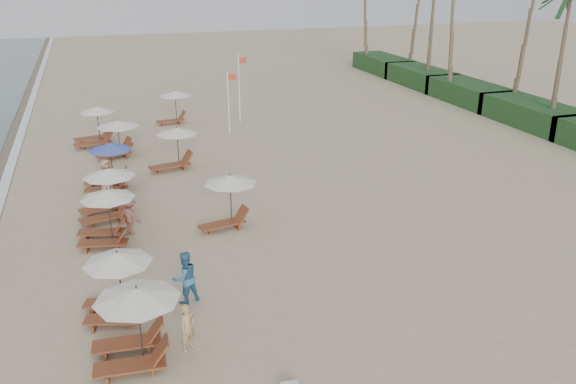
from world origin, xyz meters
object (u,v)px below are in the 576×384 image
object	(u,v)px
lounger_station_3	(105,195)
inland_station_1	(173,146)
lounger_station_4	(107,169)
beachgoer_mid_a	(185,278)
lounger_station_5	(115,137)
lounger_station_2	(104,217)
lounger_station_0	(132,325)
inland_station_0	(227,197)
flag_pole_near	(229,100)
lounger_station_6	(93,129)
beachgoer_near	(188,327)
beachgoer_mid_b	(130,216)
lounger_station_1	(114,284)
beachgoer_far_b	(107,177)
inland_station_2	(173,103)

from	to	relation	value
lounger_station_3	inland_station_1	distance (m)	6.88
lounger_station_4	beachgoer_mid_a	world-z (taller)	lounger_station_4
lounger_station_3	lounger_station_5	bearing A→B (deg)	84.25
lounger_station_2	lounger_station_4	bearing A→B (deg)	86.49
lounger_station_0	lounger_station_3	bearing A→B (deg)	91.44
lounger_station_3	inland_station_0	distance (m)	5.46
lounger_station_0	flag_pole_near	world-z (taller)	flag_pole_near
lounger_station_4	beachgoer_mid_a	bearing A→B (deg)	-80.51
lounger_station_4	lounger_station_6	distance (m)	8.42
lounger_station_2	lounger_station_5	xyz separation A→B (m)	(1.07, 11.76, -0.00)
inland_station_0	beachgoer_near	size ratio (longest dim) A/B	1.85
beachgoer_mid_b	lounger_station_5	bearing A→B (deg)	-43.40
lounger_station_4	lounger_station_5	bearing A→B (deg)	83.01
lounger_station_0	lounger_station_4	xyz separation A→B (m)	(-0.04, 14.20, -0.08)
lounger_station_5	inland_station_1	xyz separation A→B (m)	(2.85, -3.45, 0.17)
lounger_station_1	beachgoer_mid_b	distance (m)	6.28
lounger_station_0	lounger_station_6	size ratio (longest dim) A/B	0.99
lounger_station_5	beachgoer_far_b	world-z (taller)	lounger_station_5
lounger_station_1	beachgoer_mid_b	world-z (taller)	lounger_station_1
lounger_station_2	beachgoer_far_b	bearing A→B (deg)	86.56
lounger_station_1	beachgoer_near	bearing A→B (deg)	-52.57
lounger_station_6	beachgoer_far_b	size ratio (longest dim) A/B	1.48
lounger_station_3	beachgoer_mid_b	world-z (taller)	lounger_station_3
beachgoer_far_b	lounger_station_4	bearing A→B (deg)	45.43
lounger_station_0	lounger_station_3	distance (m)	10.71
lounger_station_0	lounger_station_1	world-z (taller)	lounger_station_0
inland_station_0	lounger_station_6	bearing A→B (deg)	109.02
lounger_station_5	beachgoer_far_b	bearing A→B (deg)	-96.70
lounger_station_3	beachgoer_near	bearing A→B (deg)	-80.44
lounger_station_1	beachgoer_near	distance (m)	3.08
beachgoer_far_b	inland_station_0	bearing A→B (deg)	-90.00
lounger_station_2	lounger_station_6	bearing A→B (deg)	90.23
lounger_station_6	inland_station_2	distance (m)	6.58
lounger_station_3	lounger_station_4	distance (m)	3.50
inland_station_2	beachgoer_far_b	xyz separation A→B (m)	(-5.01, -12.83, -0.49)
lounger_station_5	beachgoer_mid_b	size ratio (longest dim) A/B	1.71
lounger_station_1	lounger_station_4	bearing A→B (deg)	88.62
inland_station_2	lounger_station_6	bearing A→B (deg)	-145.16
lounger_station_2	inland_station_2	distance (m)	18.99
beachgoer_mid_a	inland_station_0	bearing A→B (deg)	-135.29
beachgoer_far_b	lounger_station_6	bearing A→B (deg)	51.99
lounger_station_4	lounger_station_1	bearing A→B (deg)	-91.38
lounger_station_6	lounger_station_3	bearing A→B (deg)	-89.01
lounger_station_5	lounger_station_1	bearing A→B (deg)	-93.23
lounger_station_3	inland_station_0	xyz separation A→B (m)	(4.79, -2.60, 0.29)
beachgoer_mid_b	inland_station_1	bearing A→B (deg)	-63.59
lounger_station_0	beachgoer_mid_b	size ratio (longest dim) A/B	1.68
lounger_station_2	lounger_station_3	distance (m)	2.58
lounger_station_4	inland_station_1	size ratio (longest dim) A/B	0.89
lounger_station_4	beachgoer_far_b	size ratio (longest dim) A/B	1.41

